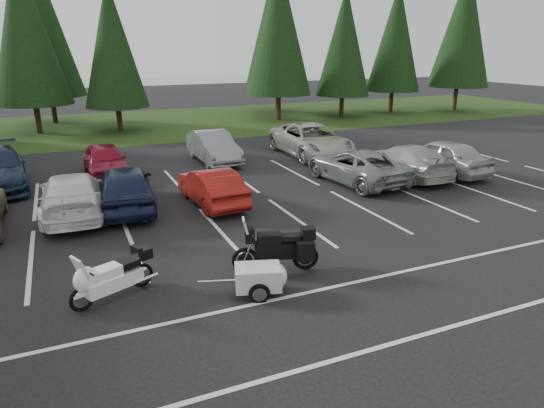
{
  "coord_description": "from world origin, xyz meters",
  "views": [
    {
      "loc": [
        -3.7,
        -12.54,
        5.59
      ],
      "look_at": [
        1.57,
        -0.5,
        1.26
      ],
      "focal_mm": 32.0,
      "sensor_mm": 36.0,
      "label": 1
    }
  ],
  "objects_px": {
    "car_near_6": "(356,166)",
    "adventure_motorcycle": "(275,244)",
    "car_far_4": "(311,140)",
    "car_near_5": "(212,187)",
    "car_near_7": "(406,161)",
    "car_near_4": "(125,187)",
    "car_far_3": "(214,147)",
    "car_near_8": "(442,156)",
    "touring_motorcycle": "(112,273)",
    "car_far_2": "(105,161)",
    "cargo_trailer": "(258,280)",
    "car_near_3": "(72,195)"
  },
  "relations": [
    {
      "from": "car_near_4",
      "to": "adventure_motorcycle",
      "type": "distance_m",
      "value": 7.31
    },
    {
      "from": "car_far_2",
      "to": "car_far_4",
      "type": "distance_m",
      "value": 10.36
    },
    {
      "from": "car_far_2",
      "to": "car_far_4",
      "type": "relative_size",
      "value": 0.71
    },
    {
      "from": "car_near_4",
      "to": "car_far_4",
      "type": "relative_size",
      "value": 0.79
    },
    {
      "from": "car_near_3",
      "to": "touring_motorcycle",
      "type": "xyz_separation_m",
      "value": [
        0.58,
        -6.56,
        -0.08
      ]
    },
    {
      "from": "car_far_2",
      "to": "adventure_motorcycle",
      "type": "bearing_deg",
      "value": -77.04
    },
    {
      "from": "car_far_4",
      "to": "car_near_7",
      "type": "bearing_deg",
      "value": -70.47
    },
    {
      "from": "car_near_4",
      "to": "car_near_3",
      "type": "bearing_deg",
      "value": 5.34
    },
    {
      "from": "car_near_8",
      "to": "car_far_2",
      "type": "distance_m",
      "value": 15.09
    },
    {
      "from": "car_near_3",
      "to": "car_near_4",
      "type": "height_order",
      "value": "car_near_4"
    },
    {
      "from": "car_far_3",
      "to": "car_near_3",
      "type": "bearing_deg",
      "value": -140.51
    },
    {
      "from": "car_near_4",
      "to": "car_far_2",
      "type": "height_order",
      "value": "car_near_4"
    },
    {
      "from": "car_near_7",
      "to": "touring_motorcycle",
      "type": "bearing_deg",
      "value": 26.71
    },
    {
      "from": "car_near_8",
      "to": "cargo_trailer",
      "type": "xyz_separation_m",
      "value": [
        -11.87,
        -7.13,
        -0.43
      ]
    },
    {
      "from": "car_far_3",
      "to": "car_near_7",
      "type": "bearing_deg",
      "value": -42.65
    },
    {
      "from": "car_near_6",
      "to": "adventure_motorcycle",
      "type": "relative_size",
      "value": 2.03
    },
    {
      "from": "car_near_5",
      "to": "car_far_4",
      "type": "xyz_separation_m",
      "value": [
        7.2,
        5.81,
        0.16
      ]
    },
    {
      "from": "car_near_8",
      "to": "car_near_3",
      "type": "bearing_deg",
      "value": -7.2
    },
    {
      "from": "car_near_7",
      "to": "car_far_4",
      "type": "height_order",
      "value": "car_far_4"
    },
    {
      "from": "car_near_7",
      "to": "touring_motorcycle",
      "type": "xyz_separation_m",
      "value": [
        -13.16,
        -6.18,
        -0.06
      ]
    },
    {
      "from": "cargo_trailer",
      "to": "car_near_3",
      "type": "bearing_deg",
      "value": 133.19
    },
    {
      "from": "car_near_6",
      "to": "car_far_3",
      "type": "xyz_separation_m",
      "value": [
        -4.41,
        6.08,
        0.05
      ]
    },
    {
      "from": "touring_motorcycle",
      "to": "car_far_2",
      "type": "bearing_deg",
      "value": 60.84
    },
    {
      "from": "car_near_6",
      "to": "car_far_4",
      "type": "height_order",
      "value": "car_far_4"
    },
    {
      "from": "car_near_6",
      "to": "car_far_2",
      "type": "distance_m",
      "value": 11.0
    },
    {
      "from": "car_near_7",
      "to": "car_far_4",
      "type": "relative_size",
      "value": 0.83
    },
    {
      "from": "cargo_trailer",
      "to": "car_near_4",
      "type": "bearing_deg",
      "value": 121.69
    },
    {
      "from": "car_near_4",
      "to": "car_near_7",
      "type": "distance_m",
      "value": 11.99
    },
    {
      "from": "car_far_4",
      "to": "cargo_trailer",
      "type": "xyz_separation_m",
      "value": [
        -8.19,
        -12.78,
        -0.47
      ]
    },
    {
      "from": "car_near_6",
      "to": "car_far_4",
      "type": "distance_m",
      "value": 5.41
    },
    {
      "from": "car_near_4",
      "to": "touring_motorcycle",
      "type": "distance_m",
      "value": 6.66
    },
    {
      "from": "car_far_2",
      "to": "car_far_3",
      "type": "relative_size",
      "value": 0.92
    },
    {
      "from": "car_near_7",
      "to": "adventure_motorcycle",
      "type": "height_order",
      "value": "adventure_motorcycle"
    },
    {
      "from": "adventure_motorcycle",
      "to": "car_far_4",
      "type": "bearing_deg",
      "value": 75.31
    },
    {
      "from": "car_near_3",
      "to": "car_far_2",
      "type": "relative_size",
      "value": 1.2
    },
    {
      "from": "touring_motorcycle",
      "to": "car_near_6",
      "type": "bearing_deg",
      "value": 6.19
    },
    {
      "from": "car_far_2",
      "to": "car_far_3",
      "type": "distance_m",
      "value": 5.31
    },
    {
      "from": "car_far_2",
      "to": "cargo_trailer",
      "type": "distance_m",
      "value": 12.87
    },
    {
      "from": "car_near_3",
      "to": "adventure_motorcycle",
      "type": "distance_m",
      "value": 8.15
    },
    {
      "from": "car_near_3",
      "to": "car_far_3",
      "type": "distance_m",
      "value": 8.93
    },
    {
      "from": "car_near_4",
      "to": "car_far_4",
      "type": "height_order",
      "value": "car_far_4"
    },
    {
      "from": "car_near_7",
      "to": "car_near_6",
      "type": "bearing_deg",
      "value": -0.61
    },
    {
      "from": "car_near_5",
      "to": "car_near_7",
      "type": "bearing_deg",
      "value": 178.59
    },
    {
      "from": "car_near_5",
      "to": "car_near_7",
      "type": "relative_size",
      "value": 0.82
    },
    {
      "from": "car_near_7",
      "to": "car_near_8",
      "type": "xyz_separation_m",
      "value": [
        1.83,
        -0.19,
        0.08
      ]
    },
    {
      "from": "car_near_6",
      "to": "car_near_7",
      "type": "distance_m",
      "value": 2.55
    },
    {
      "from": "car_far_4",
      "to": "car_near_5",
      "type": "bearing_deg",
      "value": -140.2
    },
    {
      "from": "car_near_8",
      "to": "adventure_motorcycle",
      "type": "distance_m",
      "value": 12.62
    },
    {
      "from": "car_near_4",
      "to": "car_far_2",
      "type": "relative_size",
      "value": 1.13
    },
    {
      "from": "car_near_5",
      "to": "car_far_3",
      "type": "relative_size",
      "value": 0.89
    }
  ]
}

